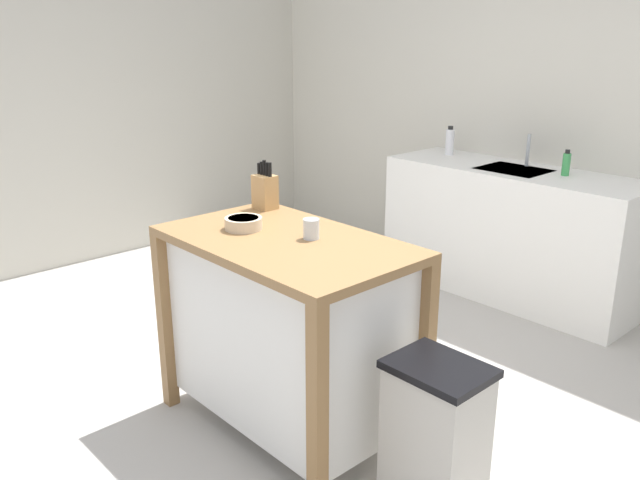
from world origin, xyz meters
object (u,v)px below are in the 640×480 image
(drinking_cup, at_px, (311,229))
(sink_faucet, at_px, (528,150))
(knife_block, at_px, (265,191))
(bowl_ceramic_wide, at_px, (243,223))
(trash_bin, at_px, (435,439))
(bottle_dish_soap, at_px, (450,141))
(kitchen_island, at_px, (287,325))
(bottle_spray_cleaner, at_px, (566,164))

(drinking_cup, bearing_deg, sink_faucet, 97.27)
(knife_block, bearing_deg, bowl_ceramic_wide, -53.82)
(trash_bin, height_order, sink_faucet, sink_faucet)
(knife_block, height_order, sink_faucet, knife_block)
(trash_bin, xyz_separation_m, bottle_dish_soap, (-1.64, 2.24, 0.67))
(knife_block, relative_size, bottle_dish_soap, 1.16)
(knife_block, bearing_deg, bottle_dish_soap, 100.55)
(kitchen_island, distance_m, trash_bin, 0.84)
(kitchen_island, height_order, sink_faucet, sink_faucet)
(bowl_ceramic_wide, bearing_deg, knife_block, 126.18)
(bowl_ceramic_wide, relative_size, bottle_spray_cleaner, 1.01)
(drinking_cup, relative_size, bottle_dish_soap, 0.41)
(knife_block, relative_size, trash_bin, 0.39)
(bowl_ceramic_wide, distance_m, trash_bin, 1.23)
(bottle_dish_soap, bearing_deg, bottle_spray_cleaner, -2.85)
(trash_bin, bearing_deg, bottle_spray_cleaner, 107.65)
(bottle_dish_soap, bearing_deg, bowl_ceramic_wide, -75.71)
(bowl_ceramic_wide, distance_m, bottle_dish_soap, 2.40)
(knife_block, distance_m, bottle_dish_soap, 2.07)
(drinking_cup, height_order, bottle_dish_soap, bottle_dish_soap)
(kitchen_island, distance_m, knife_block, 0.72)
(kitchen_island, xyz_separation_m, bottle_dish_soap, (-0.83, 2.28, 0.47))
(knife_block, height_order, trash_bin, knife_block)
(knife_block, height_order, bottle_dish_soap, knife_block)
(kitchen_island, relative_size, drinking_cup, 13.06)
(sink_faucet, bearing_deg, bowl_ceramic_wide, -90.61)
(bowl_ceramic_wide, distance_m, bottle_spray_cleaner, 2.31)
(trash_bin, bearing_deg, kitchen_island, -177.19)
(kitchen_island, xyz_separation_m, bottle_spray_cleaner, (0.11, 2.23, 0.45))
(bottle_dish_soap, distance_m, bottle_spray_cleaner, 0.95)
(drinking_cup, bearing_deg, knife_block, 162.94)
(bottle_spray_cleaner, bearing_deg, bowl_ceramic_wide, -98.80)
(sink_faucet, relative_size, bottle_spray_cleaner, 1.32)
(sink_faucet, bearing_deg, trash_bin, -65.80)
(knife_block, xyz_separation_m, drinking_cup, (0.53, -0.16, -0.05))
(trash_bin, bearing_deg, bowl_ceramic_wide, -175.13)
(drinking_cup, height_order, trash_bin, drinking_cup)
(kitchen_island, bearing_deg, knife_block, 151.77)
(drinking_cup, xyz_separation_m, bottle_spray_cleaner, (0.04, 2.15, -0.00))
(kitchen_island, xyz_separation_m, drinking_cup, (0.07, 0.08, 0.45))
(drinking_cup, relative_size, bottle_spray_cleaner, 0.52)
(kitchen_island, distance_m, drinking_cup, 0.47)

